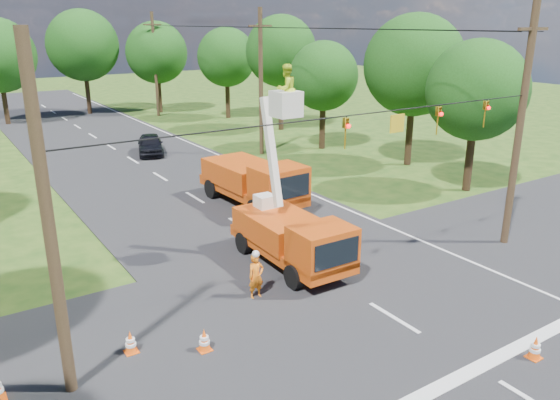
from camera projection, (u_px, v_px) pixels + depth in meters
ground at (160, 177)px, 33.35m from camera, size 140.00×140.00×0.00m
road_main at (160, 177)px, 33.35m from camera, size 12.00×100.00×0.06m
road_cross at (353, 294)px, 19.06m from camera, size 56.00×10.00×0.07m
stop_bar at (477, 369)px, 14.93m from camera, size 9.00×0.45×0.02m
edge_line at (240, 165)px, 36.28m from camera, size 0.12×90.00×0.02m
bucket_truck at (292, 226)px, 20.84m from camera, size 2.46×5.95×7.64m
second_truck at (254, 181)px, 27.86m from camera, size 2.96×6.85×2.52m
ground_worker at (256, 276)px, 18.57m from camera, size 0.59×0.40×1.61m
distant_car at (150, 144)px, 38.96m from camera, size 2.96×4.57×1.45m
traffic_cone_1 at (535, 348)px, 15.29m from camera, size 0.38×0.38×0.71m
traffic_cone_2 at (306, 226)px, 24.37m from camera, size 0.38×0.38×0.71m
traffic_cone_3 at (291, 201)px, 27.83m from camera, size 0.38×0.38×0.71m
traffic_cone_4 at (204, 340)px, 15.65m from camera, size 0.38×0.38×0.71m
traffic_cone_5 at (131, 342)px, 15.55m from camera, size 0.38×0.38×0.71m
traffic_cone_7 at (249, 177)px, 32.04m from camera, size 0.38×0.38×0.71m
pole_right_near at (520, 125)px, 21.90m from camera, size 1.80×0.30×10.00m
pole_right_mid at (261, 82)px, 37.79m from camera, size 1.80×0.30×10.00m
pole_right_far at (155, 64)px, 53.67m from camera, size 1.80×0.30×10.00m
pole_left at (49, 227)px, 12.70m from camera, size 0.30×0.30×9.00m
signal_span at (411, 121)px, 18.38m from camera, size 18.00×0.29×1.07m
tree_right_a at (477, 90)px, 29.14m from camera, size 5.40×5.40×8.28m
tree_right_b at (414, 65)px, 34.41m from camera, size 6.40×6.40×9.65m
tree_right_c at (324, 76)px, 39.38m from camera, size 5.00×5.00×7.83m
tree_right_d at (281, 51)px, 46.15m from camera, size 6.00×6.00×9.70m
tree_right_e at (226, 57)px, 52.25m from camera, size 5.60×5.60×8.63m
tree_far_b at (83, 45)px, 54.24m from camera, size 7.00×7.00×10.32m
tree_far_c at (157, 53)px, 55.48m from camera, size 6.20×6.20×9.18m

